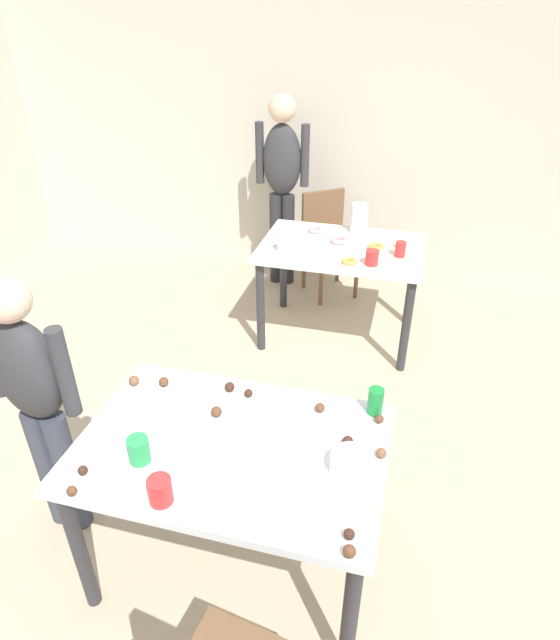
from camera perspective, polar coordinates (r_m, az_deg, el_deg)
name	(u,v)px	position (r m, az deg, el deg)	size (l,w,h in m)	color
ground_plane	(236,552)	(2.80, -4.70, -23.31)	(6.40, 6.40, 0.00)	tan
wall_back	(352,129)	(4.84, 7.65, 19.48)	(6.40, 0.10, 2.60)	beige
dining_table_near	(232,462)	(2.26, -5.08, -14.75)	(1.22, 0.81, 0.75)	silver
dining_table_far	(341,259)	(3.90, 6.52, 6.46)	(1.15, 0.78, 0.75)	white
chair_far_table	(327,237)	(4.66, 5.04, 8.77)	(0.56, 0.56, 0.87)	brown
person_girl_near	(36,394)	(2.56, -24.53, -7.20)	(0.45, 0.23, 1.37)	#383D4C
person_adult_far	(282,175)	(4.62, 0.23, 15.11)	(0.45, 0.22, 1.62)	#28282D
mixing_bowl	(352,464)	(2.08, 7.61, -14.89)	(0.16, 0.16, 0.07)	white
soda_can	(375,401)	(2.32, 10.10, -8.49)	(0.07, 0.07, 0.12)	#198438
fork_near	(236,453)	(2.16, -4.65, -13.89)	(0.17, 0.02, 0.01)	silver
cup_near_0	(139,450)	(2.16, -14.77, -13.20)	(0.08, 0.08, 0.11)	green
cup_near_1	(160,491)	(2.00, -12.61, -17.26)	(0.09, 0.09, 0.10)	red
cake_ball_0	(216,412)	(2.31, -6.77, -9.64)	(0.05, 0.05, 0.05)	brown
cake_ball_1	(349,551)	(1.86, 7.38, -23.19)	(0.04, 0.04, 0.04)	brown
cake_ball_2	(134,381)	(2.55, -15.26, -6.23)	(0.05, 0.05, 0.05)	brown
cake_ball_3	(320,408)	(2.32, 4.26, -9.28)	(0.04, 0.04, 0.04)	brown
cake_ball_4	(348,441)	(2.18, 7.20, -12.65)	(0.04, 0.04, 0.04)	#3D2319
cake_ball_5	(72,491)	(2.13, -21.25, -16.57)	(0.04, 0.04, 0.04)	brown
cake_ball_6	(248,393)	(2.40, -3.37, -7.76)	(0.04, 0.04, 0.04)	#3D2319
cake_ball_7	(230,387)	(2.43, -5.37, -7.08)	(0.04, 0.04, 0.04)	#3D2319
cake_ball_8	(381,453)	(2.16, 10.71, -13.72)	(0.04, 0.04, 0.04)	brown
cake_ball_9	(349,534)	(1.90, 7.36, -21.63)	(0.04, 0.04, 0.04)	#3D2319
cake_ball_10	(379,419)	(2.30, 10.50, -10.29)	(0.04, 0.04, 0.04)	brown
cake_ball_11	(164,382)	(2.51, -12.24, -6.43)	(0.04, 0.04, 0.04)	brown
cake_ball_12	(83,470)	(2.19, -20.22, -14.76)	(0.04, 0.04, 0.04)	#3D2319
pitcher_far	(359,218)	(4.08, 8.41, 10.65)	(0.12, 0.12, 0.22)	white
cup_far_0	(400,249)	(3.74, 12.67, 7.35)	(0.07, 0.07, 0.11)	red
cup_far_1	(372,258)	(3.58, 9.74, 6.55)	(0.09, 0.09, 0.10)	red
cup_far_2	(283,243)	(3.73, 0.36, 8.19)	(0.09, 0.09, 0.12)	white
donut_far_0	(376,247)	(3.84, 10.14, 7.68)	(0.11, 0.11, 0.03)	gold
donut_far_1	(403,244)	(3.92, 12.97, 7.91)	(0.14, 0.14, 0.04)	white
donut_far_2	(349,261)	(3.60, 7.37, 6.22)	(0.10, 0.10, 0.03)	gold
donut_far_3	(283,234)	(3.99, 0.30, 9.12)	(0.13, 0.13, 0.04)	white
donut_far_4	(316,230)	(4.08, 3.81, 9.52)	(0.11, 0.11, 0.03)	pink
donut_far_5	(339,240)	(3.90, 6.31, 8.44)	(0.13, 0.13, 0.04)	pink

